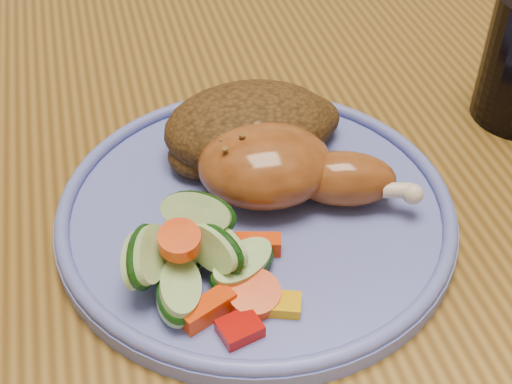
# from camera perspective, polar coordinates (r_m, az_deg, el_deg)

# --- Properties ---
(dining_table) EXTENTS (0.90, 1.40, 0.75)m
(dining_table) POSITION_cam_1_polar(r_m,az_deg,el_deg) (0.67, 3.10, 1.32)
(dining_table) COLOR brown
(dining_table) RESTS_ON ground
(chair_far) EXTENTS (0.42, 0.42, 0.91)m
(chair_far) POSITION_cam_1_polar(r_m,az_deg,el_deg) (1.27, -5.55, 13.31)
(chair_far) COLOR #4C2D16
(chair_far) RESTS_ON ground
(plate) EXTENTS (0.28, 0.28, 0.01)m
(plate) POSITION_cam_1_polar(r_m,az_deg,el_deg) (0.50, 0.00, -1.78)
(plate) COLOR #5965BA
(plate) RESTS_ON dining_table
(plate_rim) EXTENTS (0.28, 0.28, 0.01)m
(plate_rim) POSITION_cam_1_polar(r_m,az_deg,el_deg) (0.49, 0.00, -0.86)
(plate_rim) COLOR #5965BA
(plate_rim) RESTS_ON plate
(chicken_leg) EXTENTS (0.15, 0.10, 0.05)m
(chicken_leg) POSITION_cam_1_polar(r_m,az_deg,el_deg) (0.49, 2.28, 1.91)
(chicken_leg) COLOR brown
(chicken_leg) RESTS_ON plate
(rice_pilaf) EXTENTS (0.14, 0.09, 0.06)m
(rice_pilaf) POSITION_cam_1_polar(r_m,az_deg,el_deg) (0.53, -0.26, 5.15)
(rice_pilaf) COLOR #4B3012
(rice_pilaf) RESTS_ON plate
(vegetable_pile) EXTENTS (0.11, 0.11, 0.06)m
(vegetable_pile) POSITION_cam_1_polar(r_m,az_deg,el_deg) (0.44, -4.67, -5.44)
(vegetable_pile) COLOR #A50A05
(vegetable_pile) RESTS_ON plate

